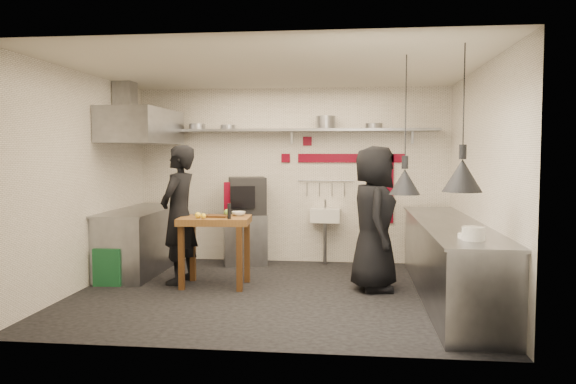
# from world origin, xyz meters

# --- Properties ---
(floor) EXTENTS (5.00, 5.00, 0.00)m
(floor) POSITION_xyz_m (0.00, 0.00, 0.00)
(floor) COLOR black
(floor) RESTS_ON ground
(ceiling) EXTENTS (5.00, 5.00, 0.00)m
(ceiling) POSITION_xyz_m (0.00, 0.00, 2.80)
(ceiling) COLOR silver
(ceiling) RESTS_ON floor
(wall_back) EXTENTS (5.00, 0.04, 2.80)m
(wall_back) POSITION_xyz_m (0.00, 2.10, 1.40)
(wall_back) COLOR silver
(wall_back) RESTS_ON floor
(wall_front) EXTENTS (5.00, 0.04, 2.80)m
(wall_front) POSITION_xyz_m (0.00, -2.10, 1.40)
(wall_front) COLOR silver
(wall_front) RESTS_ON floor
(wall_left) EXTENTS (0.04, 4.20, 2.80)m
(wall_left) POSITION_xyz_m (-2.50, 0.00, 1.40)
(wall_left) COLOR silver
(wall_left) RESTS_ON floor
(wall_right) EXTENTS (0.04, 4.20, 2.80)m
(wall_right) POSITION_xyz_m (2.50, 0.00, 1.40)
(wall_right) COLOR silver
(wall_right) RESTS_ON floor
(red_band_horiz) EXTENTS (1.70, 0.02, 0.14)m
(red_band_horiz) POSITION_xyz_m (0.95, 2.08, 1.68)
(red_band_horiz) COLOR #610113
(red_band_horiz) RESTS_ON wall_back
(red_band_vert) EXTENTS (0.14, 0.02, 1.10)m
(red_band_vert) POSITION_xyz_m (1.55, 2.08, 1.20)
(red_band_vert) COLOR #610113
(red_band_vert) RESTS_ON wall_back
(red_tile_a) EXTENTS (0.14, 0.02, 0.14)m
(red_tile_a) POSITION_xyz_m (0.25, 2.08, 1.95)
(red_tile_a) COLOR #610113
(red_tile_a) RESTS_ON wall_back
(red_tile_b) EXTENTS (0.14, 0.02, 0.14)m
(red_tile_b) POSITION_xyz_m (-0.10, 2.08, 1.68)
(red_tile_b) COLOR #610113
(red_tile_b) RESTS_ON wall_back
(back_shelf) EXTENTS (4.60, 0.34, 0.04)m
(back_shelf) POSITION_xyz_m (0.00, 1.92, 2.12)
(back_shelf) COLOR slate
(back_shelf) RESTS_ON wall_back
(shelf_bracket_left) EXTENTS (0.04, 0.06, 0.24)m
(shelf_bracket_left) POSITION_xyz_m (-1.90, 2.07, 2.02)
(shelf_bracket_left) COLOR slate
(shelf_bracket_left) RESTS_ON wall_back
(shelf_bracket_mid) EXTENTS (0.04, 0.06, 0.24)m
(shelf_bracket_mid) POSITION_xyz_m (0.00, 2.07, 2.02)
(shelf_bracket_mid) COLOR slate
(shelf_bracket_mid) RESTS_ON wall_back
(shelf_bracket_right) EXTENTS (0.04, 0.06, 0.24)m
(shelf_bracket_right) POSITION_xyz_m (1.90, 2.07, 2.02)
(shelf_bracket_right) COLOR slate
(shelf_bracket_right) RESTS_ON wall_back
(pan_far_left) EXTENTS (0.33, 0.33, 0.09)m
(pan_far_left) POSITION_xyz_m (-1.51, 1.92, 2.19)
(pan_far_left) COLOR slate
(pan_far_left) RESTS_ON back_shelf
(pan_mid_left) EXTENTS (0.30, 0.30, 0.07)m
(pan_mid_left) POSITION_xyz_m (-1.01, 1.92, 2.18)
(pan_mid_left) COLOR slate
(pan_mid_left) RESTS_ON back_shelf
(stock_pot) EXTENTS (0.35, 0.35, 0.20)m
(stock_pot) POSITION_xyz_m (0.55, 1.92, 2.24)
(stock_pot) COLOR slate
(stock_pot) RESTS_ON back_shelf
(pan_right) EXTENTS (0.32, 0.32, 0.08)m
(pan_right) POSITION_xyz_m (1.30, 1.92, 2.18)
(pan_right) COLOR slate
(pan_right) RESTS_ON back_shelf
(oven_stand) EXTENTS (0.79, 0.75, 0.80)m
(oven_stand) POSITION_xyz_m (-0.72, 1.80, 0.40)
(oven_stand) COLOR slate
(oven_stand) RESTS_ON floor
(combi_oven) EXTENTS (0.68, 0.65, 0.58)m
(combi_oven) POSITION_xyz_m (-0.67, 1.76, 1.09)
(combi_oven) COLOR black
(combi_oven) RESTS_ON oven_stand
(oven_door) EXTENTS (0.50, 0.16, 0.46)m
(oven_door) POSITION_xyz_m (-0.73, 1.51, 1.09)
(oven_door) COLOR #610113
(oven_door) RESTS_ON combi_oven
(oven_glass) EXTENTS (0.36, 0.11, 0.34)m
(oven_glass) POSITION_xyz_m (-0.68, 1.44, 1.09)
(oven_glass) COLOR black
(oven_glass) RESTS_ON oven_door
(hand_sink) EXTENTS (0.46, 0.34, 0.22)m
(hand_sink) POSITION_xyz_m (0.55, 1.92, 0.78)
(hand_sink) COLOR silver
(hand_sink) RESTS_ON wall_back
(sink_tap) EXTENTS (0.03, 0.03, 0.14)m
(sink_tap) POSITION_xyz_m (0.55, 1.92, 0.96)
(sink_tap) COLOR slate
(sink_tap) RESTS_ON hand_sink
(sink_drain) EXTENTS (0.06, 0.06, 0.66)m
(sink_drain) POSITION_xyz_m (0.55, 1.88, 0.34)
(sink_drain) COLOR slate
(sink_drain) RESTS_ON floor
(utensil_rail) EXTENTS (0.90, 0.02, 0.02)m
(utensil_rail) POSITION_xyz_m (0.55, 2.06, 1.32)
(utensil_rail) COLOR slate
(utensil_rail) RESTS_ON wall_back
(counter_right) EXTENTS (0.70, 3.80, 0.90)m
(counter_right) POSITION_xyz_m (2.15, 0.00, 0.45)
(counter_right) COLOR slate
(counter_right) RESTS_ON floor
(counter_right_top) EXTENTS (0.76, 3.90, 0.03)m
(counter_right_top) POSITION_xyz_m (2.15, 0.00, 0.92)
(counter_right_top) COLOR slate
(counter_right_top) RESTS_ON counter_right
(plate_stack) EXTENTS (0.25, 0.25, 0.13)m
(plate_stack) POSITION_xyz_m (2.12, -1.45, 1.00)
(plate_stack) COLOR silver
(plate_stack) RESTS_ON counter_right_top
(small_bowl_right) EXTENTS (0.24, 0.24, 0.05)m
(small_bowl_right) POSITION_xyz_m (2.10, -1.31, 0.96)
(small_bowl_right) COLOR silver
(small_bowl_right) RESTS_ON counter_right_top
(counter_left) EXTENTS (0.70, 1.90, 0.90)m
(counter_left) POSITION_xyz_m (-2.15, 1.05, 0.45)
(counter_left) COLOR slate
(counter_left) RESTS_ON floor
(counter_left_top) EXTENTS (0.76, 2.00, 0.03)m
(counter_left_top) POSITION_xyz_m (-2.15, 1.05, 0.92)
(counter_left_top) COLOR slate
(counter_left_top) RESTS_ON counter_left
(extractor_hood) EXTENTS (0.78, 1.60, 0.50)m
(extractor_hood) POSITION_xyz_m (-2.10, 1.05, 2.15)
(extractor_hood) COLOR slate
(extractor_hood) RESTS_ON ceiling
(hood_duct) EXTENTS (0.28, 0.28, 0.50)m
(hood_duct) POSITION_xyz_m (-2.35, 1.05, 2.55)
(hood_duct) COLOR slate
(hood_duct) RESTS_ON ceiling
(green_bin) EXTENTS (0.39, 0.39, 0.50)m
(green_bin) POSITION_xyz_m (-2.26, 0.24, 0.25)
(green_bin) COLOR #154F28
(green_bin) RESTS_ON floor
(prep_table) EXTENTS (0.96, 0.71, 0.92)m
(prep_table) POSITION_xyz_m (-0.83, 0.28, 0.46)
(prep_table) COLOR brown
(prep_table) RESTS_ON floor
(cutting_board) EXTENTS (0.34, 0.25, 0.02)m
(cutting_board) POSITION_xyz_m (-0.81, 0.28, 0.93)
(cutting_board) COLOR #472A12
(cutting_board) RESTS_ON prep_table
(pepper_mill) EXTENTS (0.05, 0.05, 0.20)m
(pepper_mill) POSITION_xyz_m (-0.59, 0.07, 1.02)
(pepper_mill) COLOR black
(pepper_mill) RESTS_ON prep_table
(lemon_a) EXTENTS (0.08, 0.08, 0.08)m
(lemon_a) POSITION_xyz_m (-1.01, 0.11, 0.96)
(lemon_a) COLOR yellow
(lemon_a) RESTS_ON prep_table
(lemon_b) EXTENTS (0.09, 0.09, 0.07)m
(lemon_b) POSITION_xyz_m (-0.92, 0.05, 0.96)
(lemon_b) COLOR yellow
(lemon_b) RESTS_ON prep_table
(veg_ball) EXTENTS (0.11, 0.11, 0.09)m
(veg_ball) POSITION_xyz_m (-0.69, 0.40, 0.97)
(veg_ball) COLOR #69993A
(veg_ball) RESTS_ON prep_table
(steel_tray) EXTENTS (0.20, 0.14, 0.03)m
(steel_tray) POSITION_xyz_m (-1.05, 0.41, 0.94)
(steel_tray) COLOR slate
(steel_tray) RESTS_ON prep_table
(bowl) EXTENTS (0.24, 0.24, 0.06)m
(bowl) POSITION_xyz_m (-0.54, 0.46, 0.95)
(bowl) COLOR silver
(bowl) RESTS_ON prep_table
(heat_lamp_near) EXTENTS (0.40, 0.40, 1.48)m
(heat_lamp_near) POSITION_xyz_m (1.53, -0.80, 2.06)
(heat_lamp_near) COLOR black
(heat_lamp_near) RESTS_ON ceiling
(heat_lamp_far) EXTENTS (0.44, 0.44, 1.41)m
(heat_lamp_far) POSITION_xyz_m (2.02, -1.39, 2.09)
(heat_lamp_far) COLOR black
(heat_lamp_far) RESTS_ON ceiling
(chef_left) EXTENTS (0.56, 0.75, 1.87)m
(chef_left) POSITION_xyz_m (-1.35, 0.39, 0.93)
(chef_left) COLOR black
(chef_left) RESTS_ON floor
(chef_right) EXTENTS (0.64, 0.94, 1.85)m
(chef_right) POSITION_xyz_m (1.25, 0.31, 0.93)
(chef_right) COLOR black
(chef_right) RESTS_ON floor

